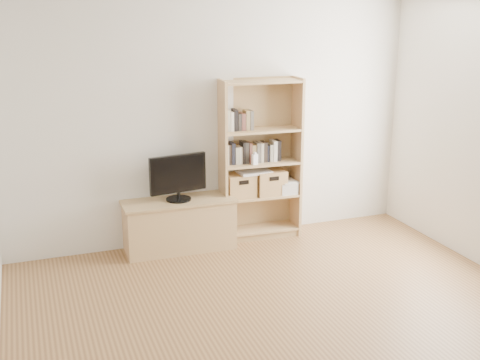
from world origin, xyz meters
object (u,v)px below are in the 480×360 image
bookshelf (260,160)px  baby_monitor (255,159)px  television (178,178)px  tv_stand (179,226)px  basket_right (269,182)px  laptop (254,172)px  basket_left (240,185)px

bookshelf → baby_monitor: bearing=-135.0°
television → tv_stand: bearing=0.0°
tv_stand → basket_right: bearing=3.4°
baby_monitor → basket_right: bearing=7.7°
basket_right → laptop: (-0.18, 0.01, 0.13)m
basket_right → television: bearing=-176.7°
baby_monitor → laptop: baby_monitor is taller
tv_stand → bookshelf: size_ratio=0.65×
tv_stand → laptop: size_ratio=3.24×
bookshelf → basket_left: (-0.24, 0.01, -0.27)m
bookshelf → laptop: bookshelf is taller
baby_monitor → laptop: size_ratio=0.32×
bookshelf → baby_monitor: bookshelf is taller
tv_stand → baby_monitor: 1.07m
television → baby_monitor: television is taller
basket_left → baby_monitor: bearing=-36.8°
basket_left → basket_right: size_ratio=0.94×
tv_stand → basket_left: bearing=6.0°
basket_left → basket_right: bearing=-2.6°
television → basket_right: bearing=-6.0°
tv_stand → television: bearing=0.0°
tv_stand → basket_left: (0.71, 0.06, 0.36)m
basket_left → laptop: (0.16, -0.01, 0.14)m
television → baby_monitor: bearing=-11.1°
basket_left → basket_right: basket_right is taller
tv_stand → baby_monitor: bearing=-1.6°
tv_stand → basket_right: basket_right is taller
basket_left → basket_right: (0.34, -0.02, 0.01)m
basket_left → laptop: 0.21m
baby_monitor → basket_right: (0.21, 0.08, -0.30)m
bookshelf → laptop: (-0.08, -0.00, -0.12)m
laptop → tv_stand: bearing=-179.2°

